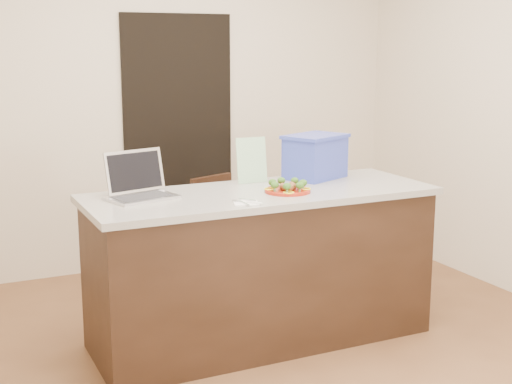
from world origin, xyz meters
name	(u,v)px	position (x,y,z in m)	size (l,w,h in m)	color
ground	(280,354)	(0.00, 0.00, 0.00)	(4.00, 4.00, 0.00)	brown
room_shell	(282,71)	(0.00, 0.00, 1.62)	(4.00, 4.00, 4.00)	white
doorway	(179,141)	(0.10, 1.98, 1.00)	(0.90, 0.02, 2.00)	black
island	(261,266)	(0.00, 0.25, 0.46)	(2.06, 0.76, 0.92)	black
plate	(288,190)	(0.12, 0.16, 0.93)	(0.27, 0.27, 0.02)	maroon
meatballs	(288,186)	(0.12, 0.15, 0.96)	(0.11, 0.10, 0.04)	brown
broccoli	(288,183)	(0.12, 0.16, 0.97)	(0.23, 0.22, 0.04)	#234C14
pepper_rings	(288,189)	(0.12, 0.16, 0.94)	(0.25, 0.25, 0.01)	yellow
napkin	(246,203)	(-0.22, -0.01, 0.92)	(0.13, 0.13, 0.01)	silver
fork	(242,202)	(-0.24, 0.00, 0.93)	(0.03, 0.15, 0.00)	#BBBBC0
knife	(252,202)	(-0.19, -0.03, 0.93)	(0.08, 0.18, 0.01)	silver
yogurt_bottle	(300,189)	(0.18, 0.10, 0.95)	(0.03, 0.03, 0.06)	beige
laptop	(138,185)	(-0.69, 0.40, 0.99)	(0.41, 0.37, 0.26)	silver
leaflet	(252,160)	(0.06, 0.51, 1.06)	(0.20, 0.00, 0.28)	white
blue_box	(315,156)	(0.49, 0.48, 1.06)	(0.47, 0.41, 0.28)	#2F3FAC
chair	(216,228)	(0.08, 1.16, 0.48)	(0.48, 0.49, 0.84)	black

